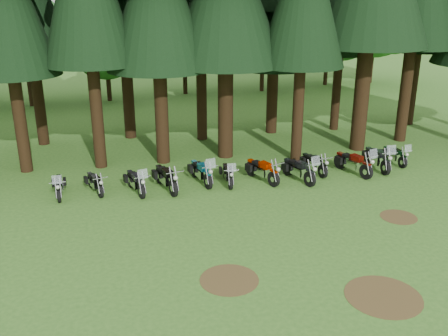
{
  "coord_description": "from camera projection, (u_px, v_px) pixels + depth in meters",
  "views": [
    {
      "loc": [
        -6.61,
        -14.5,
        8.24
      ],
      "look_at": [
        -1.23,
        5.0,
        1.0
      ],
      "focal_mm": 40.0,
      "sensor_mm": 36.0,
      "label": 1
    }
  ],
  "objects": [
    {
      "name": "motorcycle_8",
      "position": [
        314.0,
        164.0,
        23.67
      ],
      "size": [
        0.42,
        2.14,
        0.87
      ],
      "rotation": [
        0.0,
        0.0,
        0.13
      ],
      "color": "black",
      "rests_on": "ground"
    },
    {
      "name": "decid_2",
      "position": [
        28.0,
        38.0,
        35.8
      ],
      "size": [
        6.72,
        6.53,
        8.4
      ],
      "color": "#311F10",
      "rests_on": "ground"
    },
    {
      "name": "decid_4",
      "position": [
        188.0,
        40.0,
        40.41
      ],
      "size": [
        5.93,
        5.76,
        7.41
      ],
      "color": "#311F10",
      "rests_on": "ground"
    },
    {
      "name": "motorcycle_0",
      "position": [
        59.0,
        187.0,
        20.99
      ],
      "size": [
        0.38,
        2.02,
        1.27
      ],
      "rotation": [
        0.0,
        0.0,
        0.02
      ],
      "color": "black",
      "rests_on": "ground"
    },
    {
      "name": "motorcycle_2",
      "position": [
        136.0,
        182.0,
        21.35
      ],
      "size": [
        0.73,
        2.2,
        1.38
      ],
      "rotation": [
        0.0,
        0.0,
        0.21
      ],
      "color": "black",
      "rests_on": "ground"
    },
    {
      "name": "motorcycle_10",
      "position": [
        377.0,
        159.0,
        24.14
      ],
      "size": [
        0.51,
        2.47,
        1.55
      ],
      "rotation": [
        0.0,
        0.0,
        -0.06
      ],
      "color": "black",
      "rests_on": "ground"
    },
    {
      "name": "motorcycle_6",
      "position": [
        262.0,
        171.0,
        22.63
      ],
      "size": [
        0.9,
        2.25,
        0.95
      ],
      "rotation": [
        0.0,
        0.0,
        0.33
      ],
      "color": "black",
      "rests_on": "ground"
    },
    {
      "name": "motorcycle_7",
      "position": [
        299.0,
        170.0,
        22.65
      ],
      "size": [
        0.87,
        2.38,
        1.5
      ],
      "rotation": [
        0.0,
        0.0,
        0.25
      ],
      "color": "black",
      "rests_on": "ground"
    },
    {
      "name": "motorcycle_9",
      "position": [
        353.0,
        164.0,
        23.51
      ],
      "size": [
        0.97,
        2.42,
        1.54
      ],
      "rotation": [
        0.0,
        0.0,
        0.28
      ],
      "color": "black",
      "rests_on": "ground"
    },
    {
      "name": "decid_6",
      "position": [
        333.0,
        26.0,
        44.07
      ],
      "size": [
        7.06,
        6.86,
        8.82
      ],
      "color": "#311F10",
      "rests_on": "ground"
    },
    {
      "name": "decid_3",
      "position": [
        109.0,
        42.0,
        37.7
      ],
      "size": [
        6.12,
        5.95,
        7.65
      ],
      "color": "#311F10",
      "rests_on": "ground"
    },
    {
      "name": "ground",
      "position": [
        295.0,
        237.0,
        17.59
      ],
      "size": [
        120.0,
        120.0,
        0.0
      ],
      "primitive_type": "plane",
      "color": "#356A21",
      "rests_on": "ground"
    },
    {
      "name": "motorcycle_1",
      "position": [
        95.0,
        183.0,
        21.4
      ],
      "size": [
        0.64,
        1.92,
        0.8
      ],
      "rotation": [
        0.0,
        0.0,
        0.27
      ],
      "color": "black",
      "rests_on": "ground"
    },
    {
      "name": "decid_5",
      "position": [
        269.0,
        16.0,
        40.9
      ],
      "size": [
        8.45,
        8.21,
        10.56
      ],
      "color": "#311F10",
      "rests_on": "ground"
    },
    {
      "name": "motorcycle_3",
      "position": [
        166.0,
        179.0,
        21.65
      ],
      "size": [
        0.62,
        2.42,
        0.99
      ],
      "rotation": [
        0.0,
        0.0,
        0.2
      ],
      "color": "black",
      "rests_on": "ground"
    },
    {
      "name": "decid_7",
      "position": [
        382.0,
        14.0,
        44.71
      ],
      "size": [
        8.44,
        8.2,
        10.55
      ],
      "color": "#311F10",
      "rests_on": "ground"
    },
    {
      "name": "dirt_patch_1",
      "position": [
        399.0,
        217.0,
        19.17
      ],
      "size": [
        1.4,
        1.4,
        0.01
      ],
      "primitive_type": "cylinder",
      "color": "#4C3D1E",
      "rests_on": "ground"
    },
    {
      "name": "motorcycle_5",
      "position": [
        228.0,
        175.0,
        22.35
      ],
      "size": [
        0.49,
        2.05,
        1.29
      ],
      "rotation": [
        0.0,
        0.0,
        -0.11
      ],
      "color": "black",
      "rests_on": "ground"
    },
    {
      "name": "dirt_patch_0",
      "position": [
        229.0,
        280.0,
        15.03
      ],
      "size": [
        1.8,
        1.8,
        0.01
      ],
      "primitive_type": "cylinder",
      "color": "#4C3D1E",
      "rests_on": "ground"
    },
    {
      "name": "dirt_patch_2",
      "position": [
        383.0,
        296.0,
        14.21
      ],
      "size": [
        2.2,
        2.2,
        0.01
      ],
      "primitive_type": "cylinder",
      "color": "#4C3D1E",
      "rests_on": "ground"
    },
    {
      "name": "motorcycle_4",
      "position": [
        201.0,
        173.0,
        22.41
      ],
      "size": [
        0.66,
        2.37,
        1.49
      ],
      "rotation": [
        0.0,
        0.0,
        0.16
      ],
      "color": "black",
      "rests_on": "ground"
    },
    {
      "name": "motorcycle_11",
      "position": [
        394.0,
        156.0,
        24.93
      ],
      "size": [
        0.38,
        2.02,
        1.27
      ],
      "rotation": [
        0.0,
        0.0,
        0.03
      ],
      "color": "black",
      "rests_on": "ground"
    }
  ]
}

